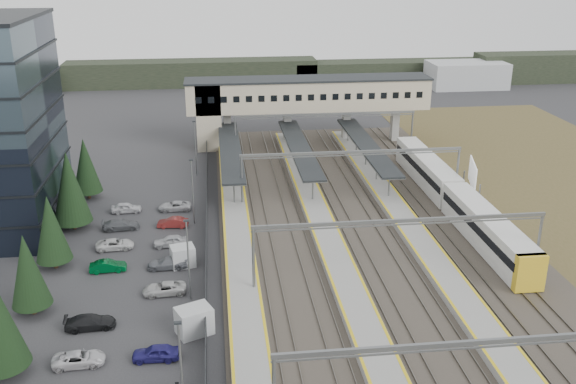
{
  "coord_description": "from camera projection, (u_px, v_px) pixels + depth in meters",
  "views": [
    {
      "loc": [
        -5.06,
        -61.71,
        30.79
      ],
      "look_at": [
        3.21,
        8.71,
        4.0
      ],
      "focal_mm": 40.0,
      "sensor_mm": 36.0,
      "label": 1
    }
  ],
  "objects": [
    {
      "name": "rail_corridor",
      "position": [
        344.0,
        231.0,
        74.33
      ],
      "size": [
        34.0,
        90.0,
        0.92
      ],
      "color": "#35312A",
      "rests_on": "ground"
    },
    {
      "name": "relay_cabin_far",
      "position": [
        183.0,
        256.0,
        66.42
      ],
      "size": [
        2.77,
        2.48,
        2.18
      ],
      "color": "#A9ACAE",
      "rests_on": "ground"
    },
    {
      "name": "train",
      "position": [
        454.0,
        197.0,
        79.32
      ],
      "size": [
        2.98,
        41.37,
        3.75
      ],
      "color": "silver",
      "rests_on": "ground"
    },
    {
      "name": "ground",
      "position": [
        268.0,
        257.0,
        68.77
      ],
      "size": [
        220.0,
        220.0,
        0.0
      ],
      "primitive_type": "plane",
      "color": "#2B2B2D",
      "rests_on": "ground"
    },
    {
      "name": "lampposts",
      "position": [
        191.0,
        218.0,
        67.53
      ],
      "size": [
        0.5,
        53.25,
        8.07
      ],
      "color": "slate",
      "rests_on": "ground"
    },
    {
      "name": "car_park",
      "position": [
        133.0,
        280.0,
        62.67
      ],
      "size": [
        10.34,
        44.19,
        1.29
      ],
      "color": "silver",
      "rests_on": "ground"
    },
    {
      "name": "footbridge",
      "position": [
        292.0,
        98.0,
        105.83
      ],
      "size": [
        40.4,
        6.4,
        11.2
      ],
      "color": "#C2B198",
      "rests_on": "ground"
    },
    {
      "name": "fence",
      "position": [
        207.0,
        232.0,
        72.35
      ],
      "size": [
        0.08,
        90.0,
        2.0
      ],
      "color": "#26282B",
      "rests_on": "ground"
    },
    {
      "name": "relay_cabin_near",
      "position": [
        194.0,
        321.0,
        54.62
      ],
      "size": [
        3.51,
        3.11,
        2.42
      ],
      "color": "#A9ACAE",
      "rests_on": "ground"
    },
    {
      "name": "conifer_row",
      "position": [
        41.0,
        241.0,
        61.07
      ],
      "size": [
        4.42,
        49.82,
        9.5
      ],
      "color": "black",
      "rests_on": "ground"
    },
    {
      "name": "gantries",
      "position": [
        373.0,
        190.0,
        70.75
      ],
      "size": [
        28.4,
        62.28,
        7.17
      ],
      "color": "slate",
      "rests_on": "ground"
    },
    {
      "name": "treeline_far",
      "position": [
        332.0,
        72.0,
        156.06
      ],
      "size": [
        170.0,
        19.0,
        7.0
      ],
      "color": "black",
      "rests_on": "ground"
    },
    {
      "name": "billboard",
      "position": [
        472.0,
        175.0,
        82.41
      ],
      "size": [
        1.79,
        6.16,
        5.45
      ],
      "color": "slate",
      "rests_on": "ground"
    },
    {
      "name": "canopies",
      "position": [
        299.0,
        147.0,
        93.23
      ],
      "size": [
        23.1,
        30.0,
        3.28
      ],
      "color": "black",
      "rests_on": "ground"
    }
  ]
}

